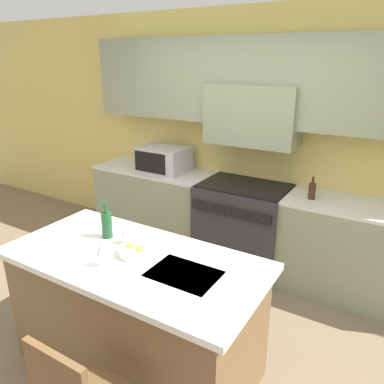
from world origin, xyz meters
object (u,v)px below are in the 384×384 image
(microwave, at_px, (164,159))
(wine_glass_near, at_px, (102,248))
(range_stove, at_px, (243,226))
(fruit_bowl, at_px, (135,251))
(wine_bottle, at_px, (107,224))
(oil_bottle_on_counter, at_px, (312,191))
(wine_glass_far, at_px, (126,227))

(microwave, xyz_separation_m, wine_glass_near, (0.89, -1.96, -0.03))
(range_stove, distance_m, fruit_bowl, 1.78)
(range_stove, bearing_deg, fruit_bowl, -92.21)
(wine_bottle, relative_size, oil_bottle_on_counter, 1.30)
(microwave, bearing_deg, oil_bottle_on_counter, -1.82)
(wine_glass_far, bearing_deg, fruit_bowl, -32.38)
(wine_bottle, bearing_deg, microwave, 110.91)
(microwave, height_order, wine_glass_far, microwave)
(fruit_bowl, bearing_deg, range_stove, 87.79)
(range_stove, relative_size, oil_bottle_on_counter, 4.30)
(wine_bottle, xyz_separation_m, wine_glass_near, (0.27, -0.32, 0.02))
(wine_glass_near, height_order, fruit_bowl, wine_glass_near)
(wine_bottle, relative_size, fruit_bowl, 1.21)
(fruit_bowl, bearing_deg, wine_glass_far, 147.62)
(oil_bottle_on_counter, bearing_deg, wine_glass_near, -114.00)
(wine_glass_near, bearing_deg, fruit_bowl, 69.85)
(wine_glass_near, distance_m, wine_glass_far, 0.33)
(wine_glass_far, distance_m, fruit_bowl, 0.20)
(microwave, height_order, fruit_bowl, microwave)
(range_stove, distance_m, wine_bottle, 1.76)
(wine_glass_far, relative_size, fruit_bowl, 0.82)
(wine_glass_near, bearing_deg, oil_bottle_on_counter, 66.00)
(range_stove, xyz_separation_m, wine_bottle, (-0.41, -1.61, 0.56))
(wine_bottle, relative_size, wine_glass_far, 1.47)
(range_stove, xyz_separation_m, wine_glass_near, (-0.15, -1.94, 0.58))
(range_stove, xyz_separation_m, wine_glass_far, (-0.22, -1.62, 0.58))
(fruit_bowl, bearing_deg, wine_glass_near, -110.15)
(wine_glass_far, height_order, oil_bottle_on_counter, oil_bottle_on_counter)
(fruit_bowl, bearing_deg, microwave, 119.26)
(wine_bottle, bearing_deg, wine_glass_far, -1.50)
(wine_glass_near, relative_size, wine_glass_far, 1.00)
(oil_bottle_on_counter, bearing_deg, wine_glass_far, -120.04)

